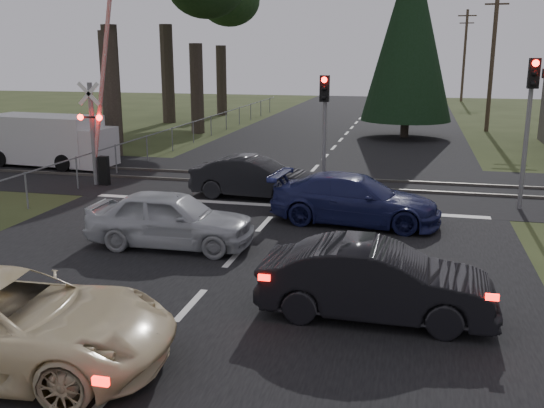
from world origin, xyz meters
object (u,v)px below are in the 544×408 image
(traffic_signal_right, at_px, (532,105))
(white_van, at_px, (53,141))
(dark_hatchback, at_px, (376,281))
(dark_car_far, at_px, (254,178))
(blue_sedan, at_px, (355,199))
(cream_coupe, at_px, (3,323))
(traffic_signal_center, at_px, (324,113))
(utility_pole_mid, at_px, (493,55))
(crossing_signal, at_px, (98,131))
(utility_pole_far, at_px, (465,54))
(silver_car, at_px, (171,219))

(traffic_signal_right, relative_size, white_van, 0.81)
(dark_hatchback, distance_m, dark_car_far, 10.05)
(blue_sedan, relative_size, white_van, 0.85)
(cream_coupe, distance_m, dark_car_far, 12.12)
(dark_hatchback, bearing_deg, blue_sedan, 9.70)
(traffic_signal_center, height_order, dark_hatchback, traffic_signal_center)
(cream_coupe, relative_size, white_van, 0.94)
(utility_pole_mid, bearing_deg, blue_sedan, -104.35)
(crossing_signal, xyz_separation_m, cream_coupe, (5.29, -12.71, -1.31))
(traffic_signal_right, xyz_separation_m, cream_coupe, (-9.54, -12.40, -2.56))
(utility_pole_far, xyz_separation_m, dark_hatchback, (-4.92, -54.70, -4.01))
(traffic_signal_right, xyz_separation_m, dark_car_far, (-8.70, -0.31, -2.61))
(dark_hatchback, height_order, blue_sedan, dark_hatchback)
(silver_car, distance_m, white_van, 13.42)
(utility_pole_far, xyz_separation_m, cream_coupe, (-10.49, -57.93, -3.97))
(dark_hatchback, height_order, white_van, white_van)
(utility_pole_far, relative_size, white_van, 1.56)
(crossing_signal, bearing_deg, dark_hatchback, -41.16)
(traffic_signal_right, distance_m, dark_hatchback, 10.33)
(white_van, bearing_deg, blue_sedan, -19.26)
(silver_car, height_order, white_van, white_van)
(cream_coupe, bearing_deg, dark_car_far, -9.51)
(dark_car_far, bearing_deg, blue_sedan, -120.23)
(traffic_signal_center, bearing_deg, cream_coupe, -102.39)
(silver_car, height_order, dark_car_far, silver_car)
(utility_pole_far, relative_size, dark_car_far, 2.11)
(traffic_signal_right, height_order, dark_hatchback, traffic_signal_right)
(dark_hatchback, bearing_deg, utility_pole_far, -4.61)
(crossing_signal, height_order, traffic_signal_right, crossing_signal)
(utility_pole_far, bearing_deg, silver_car, -101.32)
(utility_pole_mid, xyz_separation_m, utility_pole_far, (0.00, 25.00, 0.00))
(utility_pole_mid, relative_size, blue_sedan, 1.83)
(dark_hatchback, xyz_separation_m, white_van, (-14.86, 12.65, 0.40))
(silver_car, bearing_deg, dark_hatchback, -121.29)
(traffic_signal_right, distance_m, traffic_signal_center, 6.68)
(utility_pole_mid, xyz_separation_m, white_van, (-19.78, -17.05, -3.61))
(utility_pole_mid, bearing_deg, dark_hatchback, -99.41)
(traffic_signal_center, xyz_separation_m, white_van, (-12.28, 2.27, -1.69))
(white_van, bearing_deg, dark_car_far, -15.50)
(traffic_signal_center, height_order, dark_car_far, traffic_signal_center)
(white_van, bearing_deg, crossing_signal, -33.31)
(utility_pole_far, relative_size, dark_hatchback, 2.07)
(traffic_signal_right, height_order, utility_pole_far, utility_pole_far)
(crossing_signal, relative_size, dark_car_far, 1.63)
(blue_sedan, bearing_deg, dark_car_far, 61.67)
(traffic_signal_right, bearing_deg, silver_car, -147.20)
(utility_pole_mid, relative_size, dark_car_far, 2.11)
(silver_car, height_order, blue_sedan, silver_car)
(traffic_signal_center, distance_m, cream_coupe, 14.08)
(dark_hatchback, bearing_deg, traffic_signal_right, -22.86)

